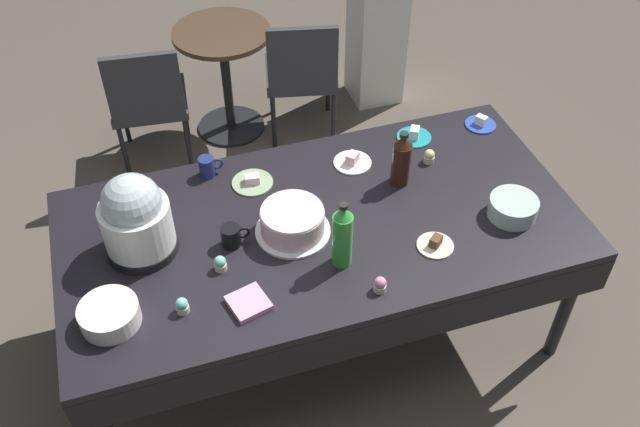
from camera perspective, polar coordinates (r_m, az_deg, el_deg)
name	(u,v)px	position (r m, az deg, el deg)	size (l,w,h in m)	color
ground	(320,328)	(3.54, 0.00, -9.37)	(9.00, 9.00, 0.00)	brown
potluck_table	(320,232)	(3.01, 0.00, -1.53)	(2.20, 1.10, 0.75)	black
frosted_layer_cake	(292,222)	(2.88, -2.26, -0.69)	(0.32, 0.32, 0.13)	silver
slow_cooker	(136,218)	(2.83, -14.83, -0.38)	(0.29, 0.29, 0.37)	black
glass_salad_bowl	(513,208)	(3.08, 15.47, 0.46)	(0.21, 0.21, 0.09)	#B2C6BC
ceramic_snack_bowl	(109,315)	(2.70, -16.81, -7.92)	(0.22, 0.22, 0.08)	silver
dessert_plate_teal	(414,136)	(3.43, 7.70, 6.32)	(0.17, 0.17, 0.06)	teal
dessert_plate_sage	(252,182)	(3.16, -5.54, 2.62)	(0.19, 0.19, 0.05)	#8CA87F
dessert_plate_cream	(435,244)	(2.90, 9.40, -2.49)	(0.15, 0.15, 0.05)	beige
dessert_plate_cobalt	(481,123)	(3.57, 12.99, 7.20)	(0.15, 0.15, 0.05)	#2D4CB2
dessert_plate_white	(352,161)	(3.25, 2.67, 4.30)	(0.18, 0.18, 0.06)	white
cupcake_cocoa	(220,264)	(2.79, -8.15, -4.07)	(0.05, 0.05, 0.07)	beige
cupcake_vanilla	(380,285)	(2.70, 4.93, -5.81)	(0.05, 0.05, 0.07)	beige
cupcake_berry	(182,306)	(2.68, -11.19, -7.40)	(0.05, 0.05, 0.07)	beige
cupcake_lemon	(429,156)	(3.28, 8.91, 4.63)	(0.05, 0.05, 0.07)	beige
soda_bottle_cola	(401,160)	(3.10, 6.67, 4.36)	(0.09, 0.09, 0.27)	#33190F
soda_bottle_lime_soda	(342,236)	(2.71, 1.85, -1.84)	(0.08, 0.08, 0.32)	green
coffee_mug_navy	(208,166)	(3.21, -9.16, 3.81)	(0.11, 0.07, 0.09)	navy
coffee_mug_black	(232,236)	(2.87, -7.23, -1.83)	(0.12, 0.08, 0.09)	black
paper_napkin_stack	(249,303)	(2.67, -5.85, -7.27)	(0.14, 0.14, 0.02)	pink
maroon_chair_left	(148,98)	(4.25, -13.88, 9.14)	(0.48, 0.48, 0.85)	#333338
maroon_chair_right	(302,71)	(4.38, -1.51, 11.59)	(0.53, 0.53, 0.85)	#333338
round_cafe_table	(225,63)	(4.48, -7.80, 12.09)	(0.60, 0.60, 0.72)	#473323
water_cooler	(377,19)	(4.75, 4.71, 15.57)	(0.32, 0.32, 1.24)	silver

